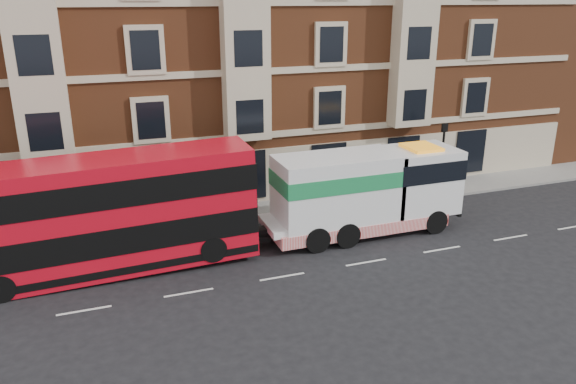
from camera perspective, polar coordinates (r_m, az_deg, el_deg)
The scene contains 8 objects.
ground at distance 24.18m, azimuth -0.59°, elevation -8.61°, with size 120.00×120.00×0.00m, color black.
sidewalk at distance 30.69m, azimuth -5.25°, elevation -2.28°, with size 90.00×3.00×0.15m, color slate.
victorian_terrace at distance 36.00m, azimuth -8.18°, elevation 17.12°, with size 45.00×12.00×20.40m.
lamp_post_west at distance 27.77m, azimuth -16.75°, elevation 0.32°, with size 0.35×0.15×4.35m.
lamp_post_east at distance 33.66m, azimuth 15.40°, elevation 3.72°, with size 0.35×0.15×4.35m.
double_decker_bus at distance 24.80m, azimuth -17.98°, elevation -2.08°, with size 12.48×2.86×5.05m.
tow_truck at distance 27.86m, azimuth 7.61°, elevation 0.04°, with size 9.99×2.95×4.16m.
pedestrian at distance 28.56m, azimuth -18.40°, elevation -2.91°, with size 0.62×0.41×1.71m, color #1A2C34.
Camera 1 is at (-7.06, -20.17, 11.31)m, focal length 35.00 mm.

